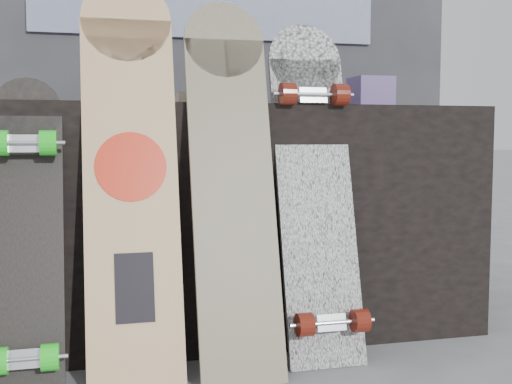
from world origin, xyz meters
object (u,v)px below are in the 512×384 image
object	(u,v)px
longboard_celtic	(232,172)
skateboard_dark	(26,229)
longboard_cascadia	(316,183)
vendor_table	(247,219)
longboard_geisha	(130,161)

from	to	relation	value
longboard_celtic	skateboard_dark	xyz separation A→B (m)	(-0.58, -0.02, -0.15)
longboard_celtic	longboard_cascadia	bearing A→B (deg)	9.12
longboard_celtic	vendor_table	bearing A→B (deg)	70.20
longboard_cascadia	vendor_table	bearing A→B (deg)	112.86
longboard_geisha	longboard_cascadia	world-z (taller)	longboard_geisha
vendor_table	longboard_cascadia	world-z (taller)	longboard_cascadia
longboard_geisha	skateboard_dark	bearing A→B (deg)	-168.93
vendor_table	skateboard_dark	bearing A→B (deg)	-151.10
longboard_geisha	longboard_celtic	bearing A→B (deg)	-7.99
longboard_cascadia	skateboard_dark	xyz separation A→B (m)	(-0.86, -0.06, -0.11)
vendor_table	skateboard_dark	world-z (taller)	skateboard_dark
longboard_geisha	skateboard_dark	xyz separation A→B (m)	(-0.29, -0.06, -0.18)
longboard_geisha	skateboard_dark	world-z (taller)	longboard_geisha
longboard_geisha	skateboard_dark	distance (m)	0.34
vendor_table	longboard_celtic	world-z (taller)	longboard_celtic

